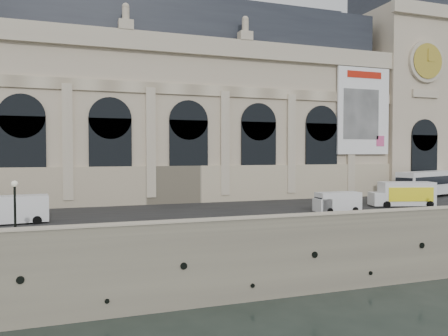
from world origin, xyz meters
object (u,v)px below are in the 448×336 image
object	(u,v)px
lamp_left	(15,212)
bus_right	(428,183)
box_truck	(403,194)
van_c	(335,202)
van_b	(11,210)

from	to	relation	value
lamp_left	bus_right	bearing A→B (deg)	16.31
lamp_left	box_truck	bearing A→B (deg)	10.69
bus_right	box_truck	size ratio (longest dim) A/B	1.68
van_c	box_truck	bearing A→B (deg)	10.02
van_c	lamp_left	distance (m)	32.39
van_b	lamp_left	xyz separation A→B (m)	(1.46, -9.09, 0.94)
van_c	lamp_left	bearing A→B (deg)	-169.08
van_c	box_truck	xyz separation A→B (m)	(10.98, 1.94, 0.38)
bus_right	box_truck	xyz separation A→B (m)	(-11.46, -7.80, -0.65)
bus_right	lamp_left	size ratio (longest dim) A/B	2.92
van_c	box_truck	world-z (taller)	box_truck
bus_right	van_b	xyz separation A→B (m)	(-55.69, -6.78, -0.83)
van_b	lamp_left	distance (m)	9.26
bus_right	van_c	size ratio (longest dim) A/B	2.59
bus_right	lamp_left	world-z (taller)	lamp_left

